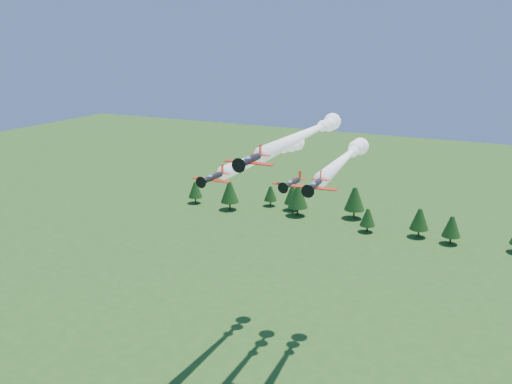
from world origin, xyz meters
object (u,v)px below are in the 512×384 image
at_px(plane_lead, 309,132).
at_px(plane_left, 272,152).
at_px(plane_slot, 292,183).
at_px(plane_right, 346,157).

bearing_deg(plane_lead, plane_left, 151.75).
bearing_deg(plane_slot, plane_right, 70.49).
xyz_separation_m(plane_lead, plane_right, (6.15, 4.56, -5.23)).
bearing_deg(plane_left, plane_lead, -25.51).
bearing_deg(plane_lead, plane_slot, -88.75).
distance_m(plane_right, plane_slot, 15.58).
height_order(plane_right, plane_slot, plane_right).
relative_size(plane_lead, plane_left, 1.14).
bearing_deg(plane_left, plane_slot, -53.35).
distance_m(plane_left, plane_slot, 18.35).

